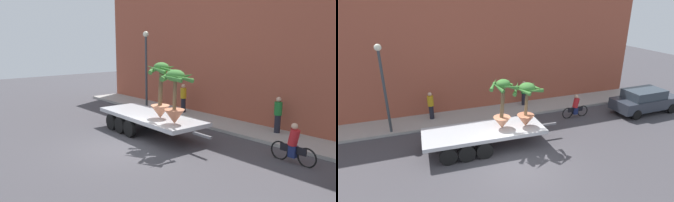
% 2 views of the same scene
% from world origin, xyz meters
% --- Properties ---
extents(ground_plane, '(60.00, 60.00, 0.00)m').
position_xyz_m(ground_plane, '(0.00, 0.00, 0.00)').
color(ground_plane, '#423F44').
extents(sidewalk, '(24.00, 2.20, 0.15)m').
position_xyz_m(sidewalk, '(0.00, 6.10, 0.07)').
color(sidewalk, '#A39E99').
rests_on(sidewalk, ground).
extents(building_facade, '(24.00, 1.20, 8.14)m').
position_xyz_m(building_facade, '(0.00, 7.80, 4.07)').
color(building_facade, '#9E4C38').
rests_on(building_facade, ground).
extents(flatbed_trailer, '(7.02, 2.42, 0.98)m').
position_xyz_m(flatbed_trailer, '(-1.24, 2.17, 0.76)').
color(flatbed_trailer, '#B7BABF').
rests_on(flatbed_trailer, ground).
extents(potted_palm_rear, '(1.39, 1.41, 2.52)m').
position_xyz_m(potted_palm_rear, '(-0.04, 2.03, 2.19)').
color(potted_palm_rear, tan).
rests_on(potted_palm_rear, flatbed_trailer).
extents(potted_palm_middle, '(1.57, 1.58, 2.29)m').
position_xyz_m(potted_palm_middle, '(1.15, 1.83, 2.19)').
color(potted_palm_middle, '#C17251').
rests_on(potted_palm_middle, flatbed_trailer).
extents(cyclist, '(1.84, 0.35, 1.54)m').
position_xyz_m(cyclist, '(5.46, 3.80, 0.67)').
color(cyclist, black).
rests_on(cyclist, ground).
extents(pedestrian_near_gate, '(0.36, 0.36, 1.71)m').
position_xyz_m(pedestrian_near_gate, '(3.09, 6.56, 1.04)').
color(pedestrian_near_gate, black).
rests_on(pedestrian_near_gate, sidewalk).
extents(pedestrian_far_left, '(0.36, 0.36, 1.71)m').
position_xyz_m(pedestrian_far_left, '(-3.14, 6.33, 1.04)').
color(pedestrian_far_left, black).
rests_on(pedestrian_far_left, sidewalk).
extents(street_lamp, '(0.36, 0.36, 4.83)m').
position_xyz_m(street_lamp, '(-5.45, 5.30, 3.23)').
color(street_lamp, '#383D42').
rests_on(street_lamp, sidewalk).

